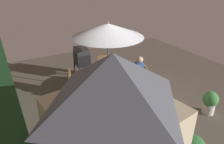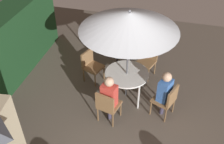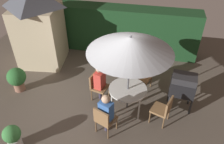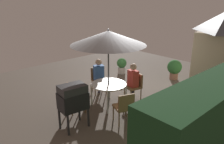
{
  "view_description": "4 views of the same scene",
  "coord_description": "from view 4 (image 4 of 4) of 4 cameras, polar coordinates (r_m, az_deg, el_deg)",
  "views": [
    {
      "loc": [
        -4.62,
        3.18,
        3.76
      ],
      "look_at": [
        0.62,
        0.22,
        0.91
      ],
      "focal_mm": 33.65,
      "sensor_mm": 36.0,
      "label": 1
    },
    {
      "loc": [
        -4.17,
        -0.81,
        4.93
      ],
      "look_at": [
        0.36,
        0.38,
        1.2
      ],
      "focal_mm": 43.25,
      "sensor_mm": 36.0,
      "label": 2
    },
    {
      "loc": [
        1.54,
        -4.65,
        4.89
      ],
      "look_at": [
        0.51,
        0.13,
        1.28
      ],
      "focal_mm": 35.67,
      "sensor_mm": 36.0,
      "label": 3
    },
    {
      "loc": [
        5.28,
        5.02,
        3.31
      ],
      "look_at": [
        0.64,
        -0.04,
        1.0
      ],
      "focal_mm": 36.07,
      "sensor_mm": 36.0,
      "label": 4
    }
  ],
  "objects": [
    {
      "name": "garden_shed",
      "position": [
        8.63,
        26.17,
        4.46
      ],
      "size": [
        1.83,
        1.81,
        2.91
      ],
      "color": "#C6B793",
      "rests_on": "ground"
    },
    {
      "name": "potted_plant_by_grill",
      "position": [
        9.69,
        15.55,
        0.94
      ],
      "size": [
        0.6,
        0.6,
        0.83
      ],
      "color": "#936651",
      "rests_on": "ground"
    },
    {
      "name": "person_in_red",
      "position": [
        7.42,
        5.35,
        -1.4
      ],
      "size": [
        0.31,
        0.39,
        1.26
      ],
      "color": "#CC3D33",
      "rests_on": "ground"
    },
    {
      "name": "potted_plant_by_shed",
      "position": [
        10.1,
        2.46,
        1.78
      ],
      "size": [
        0.44,
        0.44,
        0.7
      ],
      "color": "silver",
      "rests_on": "ground"
    },
    {
      "name": "person_in_blue",
      "position": [
        7.92,
        -3.38,
        -0.03
      ],
      "size": [
        0.41,
        0.35,
        1.26
      ],
      "color": "#3866B2",
      "rests_on": "ground"
    },
    {
      "name": "chair_toward_house",
      "position": [
        6.11,
        3.13,
        -8.58
      ],
      "size": [
        0.59,
        0.6,
        0.9
      ],
      "color": "olive",
      "rests_on": "ground"
    },
    {
      "name": "chair_near_shed",
      "position": [
        7.55,
        5.83,
        -3.16
      ],
      "size": [
        0.56,
        0.56,
        0.9
      ],
      "color": "olive",
      "rests_on": "ground"
    },
    {
      "name": "ground_plane",
      "position": [
        8.0,
        3.58,
        -5.86
      ],
      "size": [
        11.0,
        11.0,
        0.0
      ],
      "primitive_type": "plane",
      "color": "brown"
    },
    {
      "name": "bbq_grill",
      "position": [
        5.86,
        -9.9,
        -6.55
      ],
      "size": [
        0.75,
        0.57,
        1.2
      ],
      "color": "black",
      "rests_on": "ground"
    },
    {
      "name": "chair_toward_hedge",
      "position": [
        6.77,
        -9.67,
        -6.01
      ],
      "size": [
        0.59,
        0.59,
        0.9
      ],
      "color": "olive",
      "rests_on": "ground"
    },
    {
      "name": "patio_umbrella",
      "position": [
        6.59,
        -0.95,
        8.66
      ],
      "size": [
        2.24,
        2.24,
        2.44
      ],
      "color": "#4C4C51",
      "rests_on": "ground"
    },
    {
      "name": "chair_far_side",
      "position": [
        8.09,
        -3.52,
        -1.61
      ],
      "size": [
        0.6,
        0.61,
        0.9
      ],
      "color": "olive",
      "rests_on": "ground"
    },
    {
      "name": "patio_table",
      "position": [
        7.01,
        -0.88,
        -3.49
      ],
      "size": [
        1.1,
        1.1,
        0.74
      ],
      "color": "white",
      "rests_on": "ground"
    }
  ]
}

